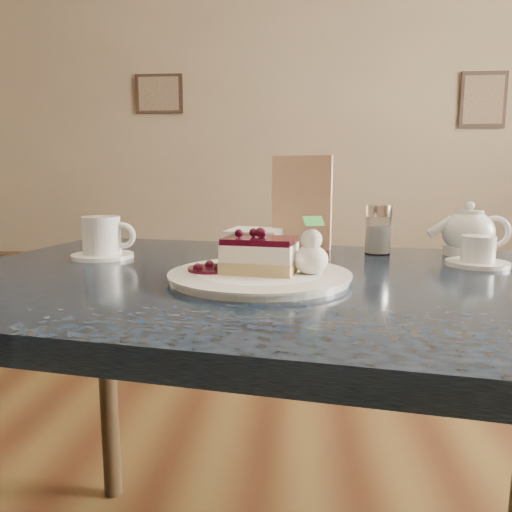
# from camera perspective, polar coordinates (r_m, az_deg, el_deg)

# --- Properties ---
(main_table) EXTENTS (1.23, 0.92, 0.70)m
(main_table) POSITION_cam_1_polar(r_m,az_deg,el_deg) (0.85, 1.18, -6.98)
(main_table) COLOR #18283F
(main_table) RESTS_ON ground
(dessert_plate) EXTENTS (0.28, 0.28, 0.01)m
(dessert_plate) POSITION_cam_1_polar(r_m,az_deg,el_deg) (0.78, 0.42, -2.35)
(dessert_plate) COLOR white
(dessert_plate) RESTS_ON main_table
(cheesecake_slice) EXTENTS (0.12, 0.10, 0.06)m
(cheesecake_slice) POSITION_cam_1_polar(r_m,az_deg,el_deg) (0.78, 0.43, 0.07)
(cheesecake_slice) COLOR tan
(cheesecake_slice) RESTS_ON dessert_plate
(whipped_cream) EXTENTS (0.05, 0.05, 0.05)m
(whipped_cream) POSITION_cam_1_polar(r_m,az_deg,el_deg) (0.77, 6.31, -0.38)
(whipped_cream) COLOR white
(whipped_cream) RESTS_ON dessert_plate
(berry_sauce) EXTENTS (0.07, 0.07, 0.01)m
(berry_sauce) POSITION_cam_1_polar(r_m,az_deg,el_deg) (0.80, -5.17, -1.49)
(berry_sauce) COLOR #400519
(berry_sauce) RESTS_ON dessert_plate
(coffee_set) EXTENTS (0.13, 0.12, 0.08)m
(coffee_set) POSITION_cam_1_polar(r_m,az_deg,el_deg) (1.04, -17.09, 1.81)
(coffee_set) COLOR white
(coffee_set) RESTS_ON main_table
(tea_set) EXTENTS (0.15, 0.23, 0.10)m
(tea_set) POSITION_cam_1_polar(r_m,az_deg,el_deg) (1.08, 23.20, 1.97)
(tea_set) COLOR white
(tea_set) RESTS_ON main_table
(menu_card) EXTENTS (0.13, 0.05, 0.21)m
(menu_card) POSITION_cam_1_polar(r_m,az_deg,el_deg) (1.11, 5.25, 6.08)
(menu_card) COLOR beige
(menu_card) RESTS_ON main_table
(sugar_shaker) EXTENTS (0.06, 0.06, 0.10)m
(sugar_shaker) POSITION_cam_1_polar(r_m,az_deg,el_deg) (1.07, 13.79, 3.01)
(sugar_shaker) COLOR white
(sugar_shaker) RESTS_ON main_table
(napkin_stack) EXTENTS (0.13, 0.13, 0.05)m
(napkin_stack) POSITION_cam_1_polar(r_m,az_deg,el_deg) (1.09, -0.10, 1.88)
(napkin_stack) COLOR white
(napkin_stack) RESTS_ON main_table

